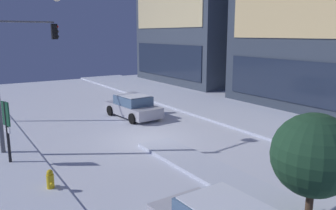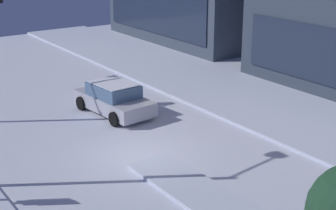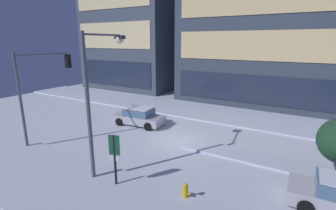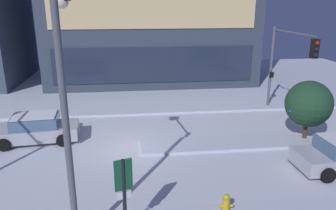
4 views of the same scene
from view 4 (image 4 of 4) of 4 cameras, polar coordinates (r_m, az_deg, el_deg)
The scene contains 9 objects.
ground at distance 16.86m, azimuth -7.07°, elevation -7.75°, with size 52.00×52.00×0.00m, color silver.
curb_strip_far at distance 24.20m, azimuth -7.04°, elevation 0.26°, with size 52.00×5.20×0.14m, color silver.
median_strip at distance 17.57m, azimuth 10.19°, elevation -6.58°, with size 9.00×1.80×0.14m, color silver.
car_far at distance 18.82m, azimuth -21.89°, elevation -3.85°, with size 4.51×2.40×1.49m.
traffic_light_corner_far_right at distance 21.67m, azimuth 19.99°, elevation 7.85°, with size 0.32×5.47×5.61m.
street_lamp_arched at distance 10.01m, azimuth -17.53°, elevation 4.01°, with size 0.74×3.26×7.51m.
fire_hydrant at distance 12.08m, azimuth 10.01°, elevation -16.68°, with size 0.48×0.26×0.82m.
parking_info_sign at distance 10.27m, azimuth -7.64°, elevation -14.29°, with size 0.54×0.22×2.72m.
decorated_tree_median at distance 18.67m, azimuth 23.20°, elevation 0.18°, with size 2.42×2.46×3.27m.
Camera 4 is at (0.29, -15.29, 7.09)m, focal length 35.16 mm.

